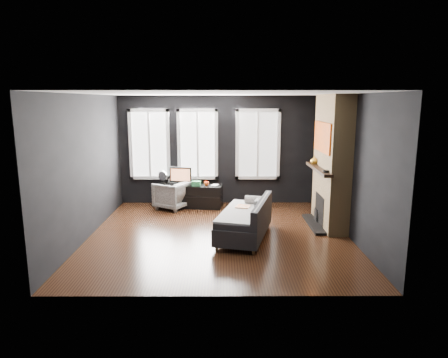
{
  "coord_description": "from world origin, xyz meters",
  "views": [
    {
      "loc": [
        0.07,
        -7.44,
        2.58
      ],
      "look_at": [
        0.1,
        0.3,
        1.05
      ],
      "focal_mm": 32.0,
      "sensor_mm": 36.0,
      "label": 1
    }
  ],
  "objects_px": {
    "mug": "(206,183)",
    "book": "(212,181)",
    "armchair": "(172,194)",
    "sofa": "(244,218)",
    "media_console": "(189,196)",
    "monitor": "(181,175)",
    "mantel_vase": "(314,160)"
  },
  "relations": [
    {
      "from": "armchair",
      "to": "mug",
      "type": "xyz_separation_m",
      "value": [
        0.83,
        0.05,
        0.25
      ]
    },
    {
      "from": "media_console",
      "to": "monitor",
      "type": "bearing_deg",
      "value": 179.38
    },
    {
      "from": "media_console",
      "to": "book",
      "type": "relative_size",
      "value": 8.04
    },
    {
      "from": "armchair",
      "to": "media_console",
      "type": "xyz_separation_m",
      "value": [
        0.4,
        0.15,
        -0.09
      ]
    },
    {
      "from": "monitor",
      "to": "sofa",
      "type": "bearing_deg",
      "value": -49.05
    },
    {
      "from": "armchair",
      "to": "mug",
      "type": "relative_size",
      "value": 5.86
    },
    {
      "from": "mantel_vase",
      "to": "sofa",
      "type": "bearing_deg",
      "value": -142.13
    },
    {
      "from": "armchair",
      "to": "monitor",
      "type": "distance_m",
      "value": 0.51
    },
    {
      "from": "armchair",
      "to": "monitor",
      "type": "height_order",
      "value": "monitor"
    },
    {
      "from": "media_console",
      "to": "mug",
      "type": "height_order",
      "value": "mug"
    },
    {
      "from": "sofa",
      "to": "armchair",
      "type": "relative_size",
      "value": 2.43
    },
    {
      "from": "mug",
      "to": "book",
      "type": "xyz_separation_m",
      "value": [
        0.13,
        0.04,
        0.04
      ]
    },
    {
      "from": "media_console",
      "to": "monitor",
      "type": "height_order",
      "value": "monitor"
    },
    {
      "from": "media_console",
      "to": "book",
      "type": "height_order",
      "value": "book"
    },
    {
      "from": "monitor",
      "to": "mug",
      "type": "xyz_separation_m",
      "value": [
        0.63,
        -0.12,
        -0.18
      ]
    },
    {
      "from": "sofa",
      "to": "armchair",
      "type": "height_order",
      "value": "sofa"
    },
    {
      "from": "sofa",
      "to": "monitor",
      "type": "bearing_deg",
      "value": 136.89
    },
    {
      "from": "sofa",
      "to": "monitor",
      "type": "height_order",
      "value": "monitor"
    },
    {
      "from": "media_console",
      "to": "armchair",
      "type": "bearing_deg",
      "value": -152.06
    },
    {
      "from": "monitor",
      "to": "book",
      "type": "distance_m",
      "value": 0.79
    },
    {
      "from": "media_console",
      "to": "mug",
      "type": "relative_size",
      "value": 12.97
    },
    {
      "from": "mug",
      "to": "media_console",
      "type": "bearing_deg",
      "value": 167.48
    },
    {
      "from": "monitor",
      "to": "mug",
      "type": "height_order",
      "value": "monitor"
    },
    {
      "from": "mug",
      "to": "book",
      "type": "distance_m",
      "value": 0.14
    },
    {
      "from": "armchair",
      "to": "book",
      "type": "bearing_deg",
      "value": 125.43
    },
    {
      "from": "media_console",
      "to": "mantel_vase",
      "type": "xyz_separation_m",
      "value": [
        2.8,
        -1.05,
        1.04
      ]
    },
    {
      "from": "monitor",
      "to": "mug",
      "type": "distance_m",
      "value": 0.67
    },
    {
      "from": "media_console",
      "to": "book",
      "type": "xyz_separation_m",
      "value": [
        0.56,
        -0.06,
        0.38
      ]
    },
    {
      "from": "book",
      "to": "mantel_vase",
      "type": "distance_m",
      "value": 2.54
    },
    {
      "from": "armchair",
      "to": "book",
      "type": "xyz_separation_m",
      "value": [
        0.96,
        0.09,
        0.29
      ]
    },
    {
      "from": "sofa",
      "to": "media_console",
      "type": "relative_size",
      "value": 1.1
    },
    {
      "from": "mug",
      "to": "sofa",
      "type": "bearing_deg",
      "value": -69.65
    }
  ]
}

